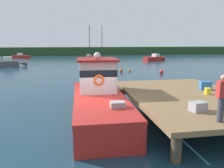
{
  "coord_description": "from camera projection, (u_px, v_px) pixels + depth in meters",
  "views": [
    {
      "loc": [
        -0.98,
        -10.26,
        3.87
      ],
      "look_at": [
        1.2,
        2.5,
        1.4
      ],
      "focal_mm": 35.08,
      "sensor_mm": 36.0,
      "label": 1
    }
  ],
  "objects": [
    {
      "name": "moored_boat_far_left",
      "position": [
        21.0,
        56.0,
        54.45
      ],
      "size": [
        4.85,
        3.01,
        1.25
      ],
      "color": "red",
      "rests_on": "ground"
    },
    {
      "name": "crate_single_far",
      "position": [
        205.0,
        85.0,
        12.54
      ],
      "size": [
        0.69,
        0.57,
        0.47
      ],
      "primitive_type": "cube",
      "rotation": [
        0.0,
        0.0,
        -0.23
      ],
      "color": "#3370B2",
      "rests_on": "dock"
    },
    {
      "name": "bait_bucket",
      "position": [
        208.0,
        91.0,
        11.4
      ],
      "size": [
        0.32,
        0.32,
        0.34
      ],
      "primitive_type": "cylinder",
      "color": "yellow",
      "rests_on": "dock"
    },
    {
      "name": "moored_boat_mid_harbor",
      "position": [
        154.0,
        58.0,
        47.1
      ],
      "size": [
        5.71,
        3.7,
        1.48
      ],
      "color": "red",
      "rests_on": "ground"
    },
    {
      "name": "deckhand_by_the_boat",
      "position": [
        222.0,
        97.0,
        7.31
      ],
      "size": [
        0.36,
        0.22,
        1.63
      ],
      "color": "#383842",
      "rests_on": "dock"
    },
    {
      "name": "mooring_buoy_inshore",
      "position": [
        130.0,
        70.0,
        29.34
      ],
      "size": [
        0.32,
        0.32,
        0.32
      ],
      "primitive_type": "sphere",
      "color": "#EA5B19",
      "rests_on": "ground"
    },
    {
      "name": "mooring_buoy_outer",
      "position": [
        123.0,
        85.0,
        19.4
      ],
      "size": [
        0.35,
        0.35,
        0.35
      ],
      "primitive_type": "sphere",
      "color": "red",
      "rests_on": "ground"
    },
    {
      "name": "mooring_buoy_channel_marker",
      "position": [
        121.0,
        70.0,
        28.98
      ],
      "size": [
        0.47,
        0.47,
        0.47
      ],
      "primitive_type": "sphere",
      "color": "#EA5B19",
      "rests_on": "ground"
    },
    {
      "name": "ground_plane",
      "position": [
        97.0,
        122.0,
        10.82
      ],
      "size": [
        200.0,
        200.0,
        0.0
      ],
      "primitive_type": "plane",
      "color": "#193847"
    },
    {
      "name": "far_shoreline",
      "position": [
        77.0,
        51.0,
        70.63
      ],
      "size": [
        120.0,
        8.0,
        2.4
      ],
      "primitive_type": "cube",
      "color": "#284723",
      "rests_on": "ground"
    },
    {
      "name": "dock",
      "position": [
        188.0,
        97.0,
        11.41
      ],
      "size": [
        6.0,
        9.0,
        1.2
      ],
      "color": "#4C3D2D",
      "rests_on": "ground"
    },
    {
      "name": "crate_single_by_cleat",
      "position": [
        198.0,
        106.0,
        8.6
      ],
      "size": [
        0.68,
        0.55,
        0.37
      ],
      "primitive_type": "cube",
      "rotation": [
        0.0,
        0.0,
        0.2
      ],
      "color": "#9E9EA3",
      "rests_on": "dock"
    },
    {
      "name": "moored_boat_near_channel",
      "position": [
        89.0,
        58.0,
        50.27
      ],
      "size": [
        1.83,
        4.84,
        1.21
      ],
      "color": "red",
      "rests_on": "ground"
    },
    {
      "name": "moored_boat_far_right",
      "position": [
        5.0,
        63.0,
        35.24
      ],
      "size": [
        6.36,
        2.43,
        1.59
      ],
      "color": "#4C4C51",
      "rests_on": "ground"
    },
    {
      "name": "main_fishing_boat",
      "position": [
        98.0,
        97.0,
        11.7
      ],
      "size": [
        2.67,
        9.83,
        4.8
      ],
      "color": "red",
      "rests_on": "ground"
    },
    {
      "name": "mooring_buoy_spare_mooring",
      "position": [
        161.0,
        72.0,
        27.2
      ],
      "size": [
        0.49,
        0.49,
        0.49
      ],
      "primitive_type": "sphere",
      "color": "red",
      "rests_on": "ground"
    }
  ]
}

